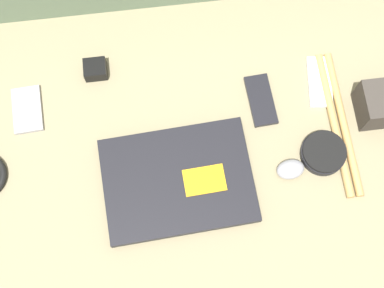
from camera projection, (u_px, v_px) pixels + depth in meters
name	position (u px, v px, depth m)	size (l,w,h in m)	color
ground_plane	(192.00, 161.00, 1.33)	(8.00, 8.00, 0.00)	#7A6651
couch_seat	(192.00, 154.00, 1.27)	(1.17, 0.73, 0.12)	#847A5B
laptop	(178.00, 181.00, 1.17)	(0.34, 0.25, 0.03)	black
computer_mouse	(290.00, 169.00, 1.18)	(0.07, 0.05, 0.03)	gray
speaker_puck	(323.00, 153.00, 1.19)	(0.10, 0.10, 0.03)	black
phone_silver	(319.00, 82.00, 1.25)	(0.07, 0.13, 0.01)	silver
phone_black	(27.00, 110.00, 1.23)	(0.07, 0.11, 0.01)	#99999E
phone_small	(261.00, 100.00, 1.24)	(0.06, 0.13, 0.01)	black
charger_brick	(95.00, 69.00, 1.25)	(0.05, 0.05, 0.03)	black
drumstick_pair	(339.00, 123.00, 1.22)	(0.04, 0.35, 0.02)	tan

